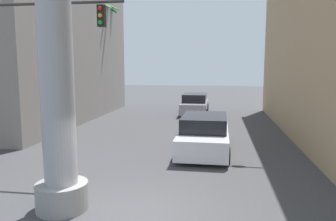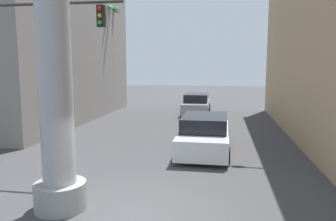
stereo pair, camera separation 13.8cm
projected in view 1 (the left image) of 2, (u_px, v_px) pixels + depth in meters
name	position (u px, v px, depth m)	size (l,w,h in m)	color
ground_plane	(181.00, 133.00, 17.88)	(86.66, 86.66, 0.00)	#424244
building_left	(43.00, 12.00, 21.74)	(6.43, 16.33, 14.37)	gray
street_lamp	(314.00, 42.00, 13.85)	(2.54, 0.28, 7.80)	#59595E
traffic_light_mast	(26.00, 52.00, 11.35)	(5.21, 0.32, 5.85)	#333333
car_lead	(204.00, 134.00, 14.13)	(2.17, 5.04, 1.56)	black
car_far	(195.00, 104.00, 24.97)	(2.01, 4.71, 1.56)	black
palm_tree_far_left	(104.00, 40.00, 25.42)	(2.87, 2.91, 8.51)	brown
palm_tree_far_right	(281.00, 44.00, 25.48)	(2.72, 2.69, 8.90)	brown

